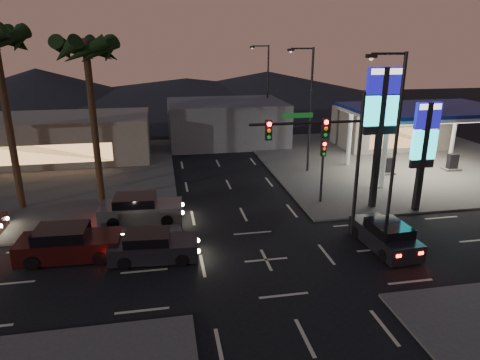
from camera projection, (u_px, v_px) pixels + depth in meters
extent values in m
plane|color=black|center=(266.00, 260.00, 21.48)|extent=(140.00, 140.00, 0.00)
cube|color=#47443F|center=(394.00, 160.00, 39.19)|extent=(24.00, 24.00, 0.12)
cube|color=#47443F|center=(20.00, 180.00, 33.62)|extent=(24.00, 24.00, 0.12)
cylinder|color=silver|center=(384.00, 156.00, 31.02)|extent=(0.36, 0.36, 5.00)
cylinder|color=silver|center=(349.00, 138.00, 36.62)|extent=(0.36, 0.36, 5.00)
cylinder|color=silver|center=(454.00, 134.00, 38.36)|extent=(0.36, 0.36, 5.00)
cube|color=silver|center=(427.00, 110.00, 33.85)|extent=(12.00, 8.00, 0.50)
cube|color=white|center=(427.00, 114.00, 33.94)|extent=(11.60, 7.60, 0.06)
cube|color=navy|center=(427.00, 109.00, 33.80)|extent=(12.20, 8.20, 0.25)
cube|color=black|center=(386.00, 166.00, 34.70)|extent=(0.80, 0.50, 1.40)
cube|color=black|center=(452.00, 162.00, 35.74)|extent=(0.80, 0.50, 1.40)
cube|color=#726B5B|center=(388.00, 128.00, 43.60)|extent=(10.00, 6.00, 4.00)
cube|color=black|center=(378.00, 141.00, 26.69)|extent=(0.35, 0.35, 9.00)
cube|color=#110C89|center=(385.00, 81.00, 25.53)|extent=(2.20, 0.30, 1.60)
cube|color=white|center=(386.00, 71.00, 25.36)|extent=(1.98, 0.32, 0.35)
cube|color=#1AF9FF|center=(382.00, 111.00, 26.10)|extent=(2.20, 0.30, 1.80)
cube|color=black|center=(380.00, 130.00, 26.47)|extent=(2.09, 0.28, 0.50)
cube|color=black|center=(422.00, 159.00, 26.50)|extent=(0.35, 0.35, 7.00)
cube|color=#110C89|center=(428.00, 116.00, 25.66)|extent=(1.60, 0.30, 1.60)
cube|color=white|center=(429.00, 106.00, 25.49)|extent=(1.44, 0.32, 0.35)
cube|color=#1AF9FF|center=(424.00, 145.00, 26.22)|extent=(1.60, 0.30, 1.80)
cube|color=black|center=(421.00, 164.00, 26.60)|extent=(1.52, 0.28, 0.50)
cylinder|color=black|center=(358.00, 167.00, 23.06)|extent=(0.20, 0.20, 8.00)
cylinder|color=black|center=(307.00, 123.00, 21.75)|extent=(6.00, 0.14, 0.14)
cube|color=#0C3F14|center=(298.00, 115.00, 21.54)|extent=(1.60, 0.05, 0.25)
cube|color=black|center=(325.00, 128.00, 22.02)|extent=(0.32, 0.25, 1.00)
sphere|color=#FF0C07|center=(326.00, 122.00, 21.78)|extent=(0.22, 0.22, 0.22)
sphere|color=orange|center=(326.00, 129.00, 21.88)|extent=(0.20, 0.20, 0.20)
sphere|color=#0CB226|center=(326.00, 135.00, 21.98)|extent=(0.20, 0.20, 0.20)
cube|color=black|center=(269.00, 130.00, 21.50)|extent=(0.32, 0.25, 1.00)
sphere|color=#FF0C07|center=(269.00, 124.00, 21.26)|extent=(0.22, 0.22, 0.22)
sphere|color=orange|center=(269.00, 131.00, 21.36)|extent=(0.20, 0.20, 0.20)
sphere|color=#0CB226|center=(269.00, 137.00, 21.46)|extent=(0.20, 0.20, 0.20)
cylinder|color=black|center=(322.00, 175.00, 28.35)|extent=(0.16, 0.16, 4.00)
cube|color=black|center=(324.00, 149.00, 27.79)|extent=(0.32, 0.25, 1.00)
sphere|color=#FF0C07|center=(325.00, 144.00, 27.54)|extent=(0.22, 0.22, 0.22)
sphere|color=orange|center=(324.00, 149.00, 27.65)|extent=(0.20, 0.20, 0.20)
sphere|color=#0CB226|center=(324.00, 154.00, 27.75)|extent=(0.20, 0.20, 0.20)
cylinder|color=black|center=(395.00, 152.00, 22.07)|extent=(0.18, 0.18, 10.00)
cylinder|color=black|center=(389.00, 54.00, 20.38)|extent=(1.80, 0.12, 0.12)
cube|color=black|center=(371.00, 56.00, 20.26)|extent=(0.50, 0.25, 0.18)
sphere|color=#FFCC8C|center=(371.00, 59.00, 20.30)|extent=(0.20, 0.20, 0.20)
cylinder|color=black|center=(310.00, 112.00, 34.21)|extent=(0.18, 0.18, 10.00)
cylinder|color=black|center=(302.00, 48.00, 32.53)|extent=(1.80, 0.12, 0.12)
cube|color=black|center=(291.00, 50.00, 32.40)|extent=(0.50, 0.25, 0.18)
sphere|color=#FFCC8C|center=(291.00, 52.00, 32.44)|extent=(0.20, 0.20, 0.20)
cylinder|color=black|center=(268.00, 92.00, 47.29)|extent=(0.18, 0.18, 10.00)
cylinder|color=black|center=(260.00, 46.00, 45.60)|extent=(1.80, 0.12, 0.12)
cube|color=black|center=(252.00, 47.00, 45.48)|extent=(0.50, 0.25, 0.18)
sphere|color=#FFCC8C|center=(252.00, 48.00, 45.51)|extent=(0.20, 0.20, 0.20)
cylinder|color=black|center=(95.00, 129.00, 27.20)|extent=(0.44, 0.44, 10.20)
sphere|color=black|center=(85.00, 46.00, 25.60)|extent=(0.90, 0.90, 0.90)
cone|color=black|center=(108.00, 51.00, 25.92)|extent=(0.90, 2.74, 1.91)
cone|color=black|center=(104.00, 50.00, 26.72)|extent=(2.57, 2.57, 1.91)
cone|color=black|center=(89.00, 50.00, 26.91)|extent=(2.74, 0.90, 1.91)
cone|color=black|center=(73.00, 50.00, 26.40)|extent=(2.57, 2.57, 1.91)
cone|color=black|center=(63.00, 51.00, 25.47)|extent=(0.90, 2.74, 1.91)
cone|color=black|center=(67.00, 51.00, 24.68)|extent=(2.57, 2.57, 1.91)
cone|color=black|center=(83.00, 51.00, 24.48)|extent=(2.74, 0.90, 1.91)
cone|color=black|center=(100.00, 51.00, 25.00)|extent=(2.57, 2.57, 1.91)
cylinder|color=black|center=(9.00, 128.00, 26.23)|extent=(0.44, 0.44, 10.80)
cone|color=black|center=(18.00, 40.00, 24.87)|extent=(0.90, 2.74, 1.91)
cone|color=black|center=(16.00, 40.00, 25.66)|extent=(2.57, 2.57, 1.91)
cone|color=black|center=(2.00, 40.00, 25.86)|extent=(2.74, 0.90, 1.91)
cone|color=black|center=(6.00, 40.00, 23.94)|extent=(2.57, 2.57, 1.91)
cube|color=#726B5B|center=(60.00, 138.00, 38.97)|extent=(16.00, 8.00, 4.00)
cube|color=#4C4C51|center=(226.00, 122.00, 45.42)|extent=(12.00, 9.00, 4.40)
cone|color=black|center=(38.00, 87.00, 72.24)|extent=(40.00, 40.00, 6.00)
cone|color=black|center=(267.00, 85.00, 79.35)|extent=(50.00, 50.00, 5.00)
cone|color=black|center=(186.00, 90.00, 76.89)|extent=(60.00, 60.00, 4.00)
cube|color=black|center=(154.00, 249.00, 21.42)|extent=(4.47, 2.13, 0.89)
cube|color=black|center=(147.00, 239.00, 21.20)|extent=(2.29, 1.83, 0.64)
cylinder|color=black|center=(182.00, 244.00, 22.43)|extent=(0.65, 0.28, 0.63)
cylinder|color=black|center=(182.00, 260.00, 20.85)|extent=(0.65, 0.28, 0.63)
cylinder|color=black|center=(129.00, 247.00, 22.14)|extent=(0.65, 0.28, 0.63)
cylinder|color=black|center=(124.00, 263.00, 20.55)|extent=(0.65, 0.28, 0.63)
sphere|color=#FFF2BF|center=(198.00, 240.00, 22.19)|extent=(0.22, 0.22, 0.22)
sphere|color=#FFF2BF|center=(198.00, 251.00, 21.07)|extent=(0.22, 0.22, 0.22)
cube|color=#FF140A|center=(112.00, 243.00, 21.70)|extent=(0.10, 0.25, 0.14)
cube|color=#FF140A|center=(107.00, 254.00, 20.58)|extent=(0.10, 0.25, 0.14)
cube|color=black|center=(71.00, 246.00, 21.54)|extent=(5.06, 2.29, 1.02)
cube|color=black|center=(62.00, 234.00, 21.29)|extent=(2.57, 2.02, 0.74)
cylinder|color=black|center=(106.00, 241.00, 22.75)|extent=(0.74, 0.30, 0.72)
cylinder|color=black|center=(100.00, 258.00, 20.94)|extent=(0.74, 0.30, 0.72)
cylinder|color=black|center=(44.00, 244.00, 22.32)|extent=(0.74, 0.30, 0.72)
cylinder|color=black|center=(32.00, 262.00, 20.51)|extent=(0.74, 0.30, 0.72)
sphere|color=#FFF2BF|center=(123.00, 236.00, 22.50)|extent=(0.25, 0.25, 0.25)
sphere|color=#FFF2BF|center=(120.00, 248.00, 21.22)|extent=(0.25, 0.25, 0.25)
cube|color=#FF140A|center=(22.00, 240.00, 21.79)|extent=(0.10, 0.29, 0.16)
cube|color=#FF140A|center=(13.00, 253.00, 20.51)|extent=(0.10, 0.29, 0.16)
cube|color=#505052|center=(142.00, 212.00, 25.93)|extent=(5.00, 2.34, 1.00)
cube|color=black|center=(135.00, 202.00, 25.68)|extent=(2.55, 2.03, 0.72)
cylinder|color=black|center=(168.00, 208.00, 27.08)|extent=(0.73, 0.31, 0.71)
cylinder|color=black|center=(167.00, 220.00, 25.30)|extent=(0.73, 0.31, 0.71)
cylinder|color=black|center=(118.00, 211.00, 26.72)|extent=(0.73, 0.31, 0.71)
cylinder|color=black|center=(113.00, 223.00, 24.94)|extent=(0.73, 0.31, 0.71)
sphere|color=#FFF2BF|center=(182.00, 205.00, 26.82)|extent=(0.24, 0.24, 0.24)
sphere|color=#FFF2BF|center=(182.00, 213.00, 25.57)|extent=(0.24, 0.24, 0.24)
cube|color=#FF140A|center=(102.00, 207.00, 26.22)|extent=(0.11, 0.28, 0.16)
cube|color=#FF140A|center=(98.00, 215.00, 24.96)|extent=(0.11, 0.28, 0.16)
sphere|color=#FFF2BF|center=(7.00, 218.00, 25.07)|extent=(0.20, 0.20, 0.20)
sphere|color=#FFF2BF|center=(1.00, 226.00, 24.06)|extent=(0.20, 0.20, 0.20)
cube|color=black|center=(384.00, 238.00, 22.65)|extent=(2.09, 4.53, 0.91)
cube|color=black|center=(389.00, 229.00, 22.18)|extent=(1.83, 2.31, 0.66)
cylinder|color=black|center=(356.00, 232.00, 23.84)|extent=(0.27, 0.66, 0.65)
cylinder|color=black|center=(384.00, 229.00, 24.21)|extent=(0.27, 0.66, 0.65)
cylinder|color=black|center=(384.00, 256.00, 21.22)|extent=(0.27, 0.66, 0.65)
cylinder|color=black|center=(414.00, 252.00, 21.60)|extent=(0.27, 0.66, 0.65)
cube|color=#FF140A|center=(399.00, 256.00, 20.41)|extent=(0.26, 0.09, 0.14)
cube|color=#FF140A|center=(421.00, 253.00, 20.68)|extent=(0.26, 0.09, 0.14)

